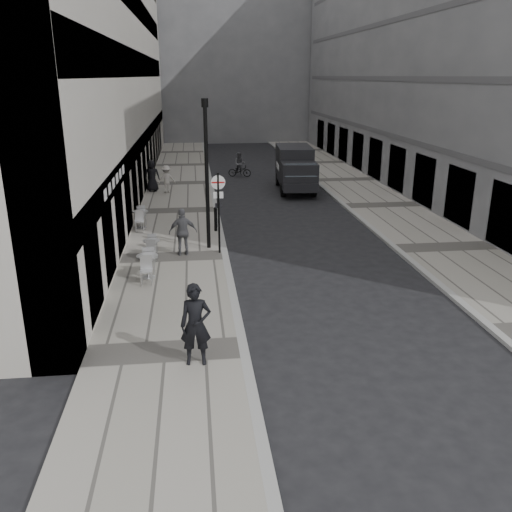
{
  "coord_description": "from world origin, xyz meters",
  "views": [
    {
      "loc": [
        -1.12,
        -9.77,
        6.77
      ],
      "look_at": [
        0.74,
        6.22,
        1.4
      ],
      "focal_mm": 38.0,
      "sensor_mm": 36.0,
      "label": 1
    }
  ],
  "objects": [
    {
      "name": "ground",
      "position": [
        0.0,
        0.0,
        0.0
      ],
      "size": [
        120.0,
        120.0,
        0.0
      ],
      "primitive_type": "plane",
      "color": "black",
      "rests_on": "ground"
    },
    {
      "name": "sidewalk",
      "position": [
        -2.0,
        18.0,
        0.06
      ],
      "size": [
        4.0,
        60.0,
        0.12
      ],
      "primitive_type": "cube",
      "color": "gray",
      "rests_on": "ground"
    },
    {
      "name": "far_sidewalk",
      "position": [
        9.0,
        18.0,
        0.06
      ],
      "size": [
        4.0,
        60.0,
        0.12
      ],
      "primitive_type": "cube",
      "color": "gray",
      "rests_on": "ground"
    },
    {
      "name": "building_left",
      "position": [
        -6.0,
        24.5,
        9.0
      ],
      "size": [
        4.0,
        45.0,
        18.0
      ],
      "primitive_type": "cube",
      "color": "#BCB6AB",
      "rests_on": "ground"
    },
    {
      "name": "building_right",
      "position": [
        14.0,
        24.5,
        10.0
      ],
      "size": [
        6.0,
        45.0,
        20.0
      ],
      "primitive_type": "cube",
      "color": "slate",
      "rests_on": "ground"
    },
    {
      "name": "building_far",
      "position": [
        1.5,
        56.0,
        11.0
      ],
      "size": [
        24.0,
        16.0,
        22.0
      ],
      "primitive_type": "cube",
      "color": "slate",
      "rests_on": "ground"
    },
    {
      "name": "walking_man",
      "position": [
        -1.2,
        2.02,
        1.14
      ],
      "size": [
        0.77,
        0.52,
        2.04
      ],
      "primitive_type": "imported",
      "rotation": [
        0.0,
        0.0,
        -0.04
      ],
      "color": "black",
      "rests_on": "sidewalk"
    },
    {
      "name": "sign_post",
      "position": [
        -0.2,
        10.65,
        2.15
      ],
      "size": [
        0.54,
        0.09,
        3.17
      ],
      "rotation": [
        0.0,
        0.0,
        -0.01
      ],
      "color": "black",
      "rests_on": "sidewalk"
    },
    {
      "name": "lamppost",
      "position": [
        -0.6,
        11.35,
        3.38
      ],
      "size": [
        0.26,
        0.26,
        5.86
      ],
      "color": "black",
      "rests_on": "sidewalk"
    },
    {
      "name": "bollard_near",
      "position": [
        -0.2,
        13.81,
        0.63
      ],
      "size": [
        0.14,
        0.14,
        1.03
      ],
      "primitive_type": "cylinder",
      "color": "black",
      "rests_on": "sidewalk"
    },
    {
      "name": "bollard_far",
      "position": [
        -0.15,
        14.5,
        0.53
      ],
      "size": [
        0.11,
        0.11,
        0.81
      ],
      "primitive_type": "cylinder",
      "color": "black",
      "rests_on": "sidewalk"
    },
    {
      "name": "panel_van",
      "position": [
        5.12,
        23.05,
        1.47
      ],
      "size": [
        2.44,
        5.69,
        2.62
      ],
      "rotation": [
        0.0,
        0.0,
        -0.07
      ],
      "color": "black",
      "rests_on": "ground"
    },
    {
      "name": "cyclist",
      "position": [
        2.13,
        28.13,
        0.67
      ],
      "size": [
        1.67,
        0.9,
        1.71
      ],
      "rotation": [
        0.0,
        0.0,
        -0.23
      ],
      "color": "black",
      "rests_on": "ground"
    },
    {
      "name": "pedestrian_a",
      "position": [
        -1.6,
        10.53,
        1.05
      ],
      "size": [
        1.13,
        0.56,
        1.85
      ],
      "primitive_type": "imported",
      "rotation": [
        0.0,
        0.0,
        3.24
      ],
      "color": "#505155",
      "rests_on": "sidewalk"
    },
    {
      "name": "pedestrian_b",
      "position": [
        -2.72,
        22.62,
        0.93
      ],
      "size": [
        1.13,
        0.76,
        1.62
      ],
      "primitive_type": "imported",
      "rotation": [
        0.0,
        0.0,
        3.3
      ],
      "color": "#B5ADA7",
      "rests_on": "sidewalk"
    },
    {
      "name": "pedestrian_c",
      "position": [
        -3.6,
        23.13,
        1.06
      ],
      "size": [
        0.93,
        0.62,
        1.88
      ],
      "primitive_type": "imported",
      "rotation": [
        0.0,
        0.0,
        3.12
      ],
      "color": "black",
      "rests_on": "sidewalk"
    },
    {
      "name": "cafe_table_near",
      "position": [
        -2.8,
        10.28,
        0.54
      ],
      "size": [
        0.65,
        1.46,
        0.83
      ],
      "color": "#A8A8AA",
      "rests_on": "sidewalk"
    },
    {
      "name": "cafe_table_mid",
      "position": [
        -2.8,
        8.12,
        0.6
      ],
      "size": [
        0.74,
        1.67,
        0.95
      ],
      "color": "silver",
      "rests_on": "sidewalk"
    },
    {
      "name": "cafe_table_far",
      "position": [
        -3.6,
        14.73,
        0.59
      ],
      "size": [
        0.72,
        1.63,
        0.93
      ],
      "color": "silver",
      "rests_on": "sidewalk"
    }
  ]
}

